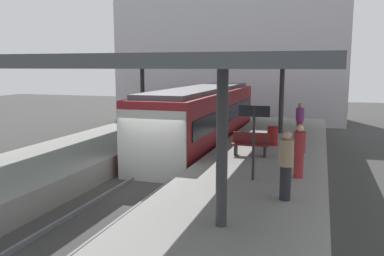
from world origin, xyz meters
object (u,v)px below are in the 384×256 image
object	(u,v)px
passenger_mid_platform	(286,164)
litter_bin	(273,136)
passenger_near_bench	(299,150)
platform_sign	(254,126)
commuter_train	(202,118)
platform_bench	(251,143)
passenger_far_end	(300,121)

from	to	relation	value
passenger_mid_platform	litter_bin	bearing A→B (deg)	99.10
litter_bin	passenger_near_bench	bearing A→B (deg)	-74.71
passenger_near_bench	passenger_mid_platform	bearing A→B (deg)	-95.28
platform_sign	litter_bin	bearing A→B (deg)	90.78
commuter_train	passenger_mid_platform	world-z (taller)	commuter_train
platform_bench	litter_bin	world-z (taller)	platform_bench
passenger_mid_platform	passenger_far_end	size ratio (longest dim) A/B	1.04
platform_bench	platform_sign	xyz separation A→B (m)	(0.63, -3.31, 1.16)
platform_bench	passenger_near_bench	xyz separation A→B (m)	(1.90, -2.63, 0.37)
platform_bench	commuter_train	bearing A→B (deg)	125.33
passenger_mid_platform	platform_bench	bearing A→B (deg)	109.31
platform_bench	passenger_mid_platform	distance (m)	5.14
platform_bench	passenger_far_end	world-z (taller)	passenger_far_end
platform_bench	platform_sign	size ratio (longest dim) A/B	0.63
commuter_train	platform_sign	size ratio (longest dim) A/B	5.90
commuter_train	passenger_far_end	distance (m)	4.89
passenger_near_bench	passenger_far_end	world-z (taller)	passenger_far_end
platform_bench	passenger_near_bench	bearing A→B (deg)	-54.17
passenger_near_bench	passenger_far_end	size ratio (longest dim) A/B	0.95
platform_bench	passenger_near_bench	distance (m)	3.26
passenger_near_bench	passenger_far_end	xyz separation A→B (m)	(-0.32, 6.37, 0.04)
platform_sign	passenger_far_end	size ratio (longest dim) A/B	1.30
commuter_train	platform_bench	distance (m)	5.61
platform_sign	commuter_train	bearing A→B (deg)	116.17
litter_bin	passenger_far_end	world-z (taller)	passenger_far_end
litter_bin	passenger_near_bench	xyz separation A→B (m)	(1.34, -4.91, 0.44)
commuter_train	passenger_near_bench	size ratio (longest dim) A/B	8.04
passenger_mid_platform	passenger_far_end	distance (m)	8.57
litter_bin	passenger_near_bench	world-z (taller)	passenger_near_bench
litter_bin	passenger_mid_platform	world-z (taller)	passenger_mid_platform
platform_sign	passenger_mid_platform	distance (m)	1.99
passenger_mid_platform	passenger_near_bench	bearing A→B (deg)	84.72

